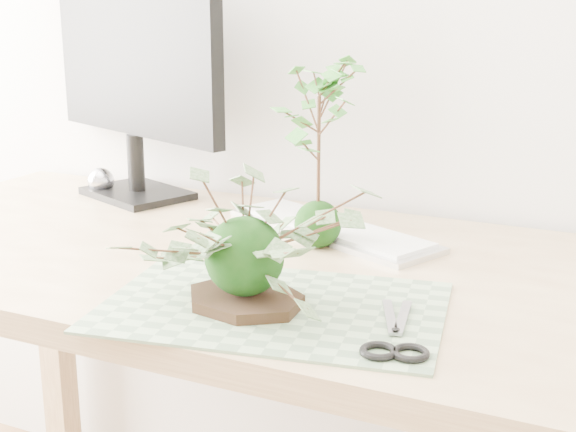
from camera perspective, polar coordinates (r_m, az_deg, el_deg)
The scene contains 9 objects.
desk at distance 1.30m, azimuth -0.68°, elevation -6.74°, with size 1.60×0.70×0.74m.
cutting_mat at distance 1.08m, azimuth -1.07°, elevation -6.47°, with size 0.45×0.30×0.00m, color #587455.
stone_dish at distance 1.08m, azimuth -3.06°, elevation -5.94°, with size 0.17×0.17×0.01m, color black.
ivy_kokedama at distance 1.04m, azimuth -3.15°, elevation -0.26°, with size 0.38×0.38×0.21m.
maple_kokedama at distance 1.28m, azimuth 2.22°, elevation 7.63°, with size 0.18×0.18×0.33m.
keyboard at distance 1.41m, azimuth 3.11°, elevation -0.90°, with size 0.44×0.29×0.02m.
monitor at distance 1.65m, azimuth -10.93°, elevation 10.51°, with size 0.50×0.23×0.47m.
foil_ball at distance 1.72m, azimuth -13.16°, elevation 2.45°, with size 0.06×0.06×0.06m, color silver.
scissors at distance 0.96m, azimuth 7.16°, elevation -8.94°, with size 0.09×0.19×0.01m.
Camera 1 is at (0.47, 0.15, 1.14)m, focal length 50.00 mm.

